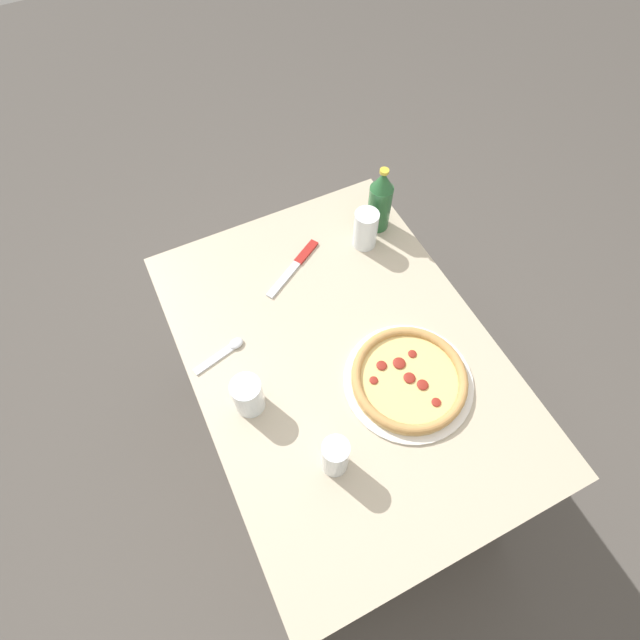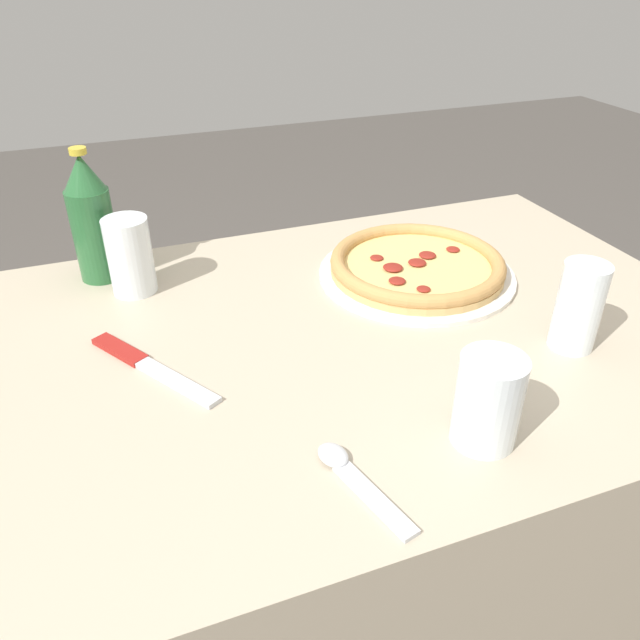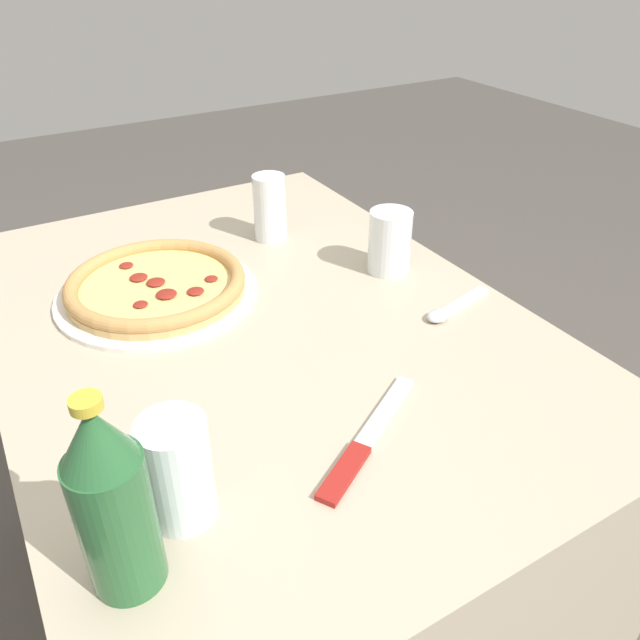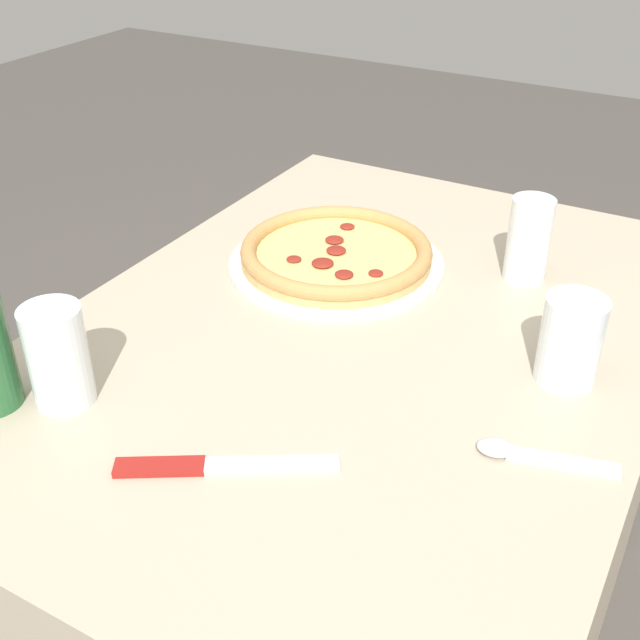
{
  "view_description": "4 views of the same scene",
  "coord_description": "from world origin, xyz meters",
  "px_view_note": "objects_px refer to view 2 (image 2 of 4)",
  "views": [
    {
      "loc": [
        -0.51,
        0.32,
        1.94
      ],
      "look_at": [
        0.09,
        0.03,
        0.83
      ],
      "focal_mm": 28.0,
      "sensor_mm": 36.0,
      "label": 1
    },
    {
      "loc": [
        0.35,
        0.71,
        1.26
      ],
      "look_at": [
        0.09,
        0.03,
        0.81
      ],
      "focal_mm": 35.0,
      "sensor_mm": 36.0,
      "label": 2
    },
    {
      "loc": [
        0.77,
        -0.34,
        1.3
      ],
      "look_at": [
        0.14,
        0.03,
        0.82
      ],
      "focal_mm": 35.0,
      "sensor_mm": 36.0,
      "label": 3
    },
    {
      "loc": [
        0.83,
        0.4,
        1.35
      ],
      "look_at": [
        0.12,
        0.0,
        0.84
      ],
      "focal_mm": 45.0,
      "sensor_mm": 36.0,
      "label": 4
    }
  ],
  "objects_px": {
    "glass_cola": "(488,404)",
    "glass_water": "(578,311)",
    "knife": "(147,365)",
    "glass_lemonade": "(130,258)",
    "spoon": "(351,474)",
    "pizza_veggie": "(417,266)",
    "beer_bottle": "(92,219)"
  },
  "relations": [
    {
      "from": "glass_cola",
      "to": "glass_water",
      "type": "bearing_deg",
      "value": -151.69
    },
    {
      "from": "glass_water",
      "to": "knife",
      "type": "relative_size",
      "value": 0.59
    },
    {
      "from": "glass_lemonade",
      "to": "knife",
      "type": "distance_m",
      "value": 0.23
    },
    {
      "from": "glass_lemonade",
      "to": "glass_cola",
      "type": "bearing_deg",
      "value": 123.45
    },
    {
      "from": "spoon",
      "to": "glass_lemonade",
      "type": "bearing_deg",
      "value": -71.76
    },
    {
      "from": "glass_water",
      "to": "glass_lemonade",
      "type": "relative_size",
      "value": 1.02
    },
    {
      "from": "pizza_veggie",
      "to": "glass_water",
      "type": "height_order",
      "value": "glass_water"
    },
    {
      "from": "glass_cola",
      "to": "beer_bottle",
      "type": "bearing_deg",
      "value": -56.56
    },
    {
      "from": "knife",
      "to": "spoon",
      "type": "relative_size",
      "value": 1.41
    },
    {
      "from": "knife",
      "to": "spoon",
      "type": "xyz_separation_m",
      "value": [
        -0.18,
        0.28,
        0.0
      ]
    },
    {
      "from": "pizza_veggie",
      "to": "glass_water",
      "type": "relative_size",
      "value": 2.61
    },
    {
      "from": "pizza_veggie",
      "to": "knife",
      "type": "relative_size",
      "value": 1.54
    },
    {
      "from": "glass_lemonade",
      "to": "beer_bottle",
      "type": "distance_m",
      "value": 0.1
    },
    {
      "from": "glass_cola",
      "to": "knife",
      "type": "xyz_separation_m",
      "value": [
        0.34,
        -0.28,
        -0.05
      ]
    },
    {
      "from": "beer_bottle",
      "to": "spoon",
      "type": "bearing_deg",
      "value": 110.28
    },
    {
      "from": "glass_cola",
      "to": "knife",
      "type": "bearing_deg",
      "value": -39.04
    },
    {
      "from": "glass_cola",
      "to": "beer_bottle",
      "type": "distance_m",
      "value": 0.69
    },
    {
      "from": "pizza_veggie",
      "to": "glass_cola",
      "type": "bearing_deg",
      "value": 72.59
    },
    {
      "from": "spoon",
      "to": "knife",
      "type": "bearing_deg",
      "value": -57.72
    },
    {
      "from": "spoon",
      "to": "glass_water",
      "type": "bearing_deg",
      "value": -162.47
    },
    {
      "from": "glass_water",
      "to": "glass_lemonade",
      "type": "height_order",
      "value": "glass_water"
    },
    {
      "from": "glass_water",
      "to": "glass_lemonade",
      "type": "distance_m",
      "value": 0.68
    },
    {
      "from": "beer_bottle",
      "to": "spoon",
      "type": "xyz_separation_m",
      "value": [
        -0.21,
        0.58,
        -0.1
      ]
    },
    {
      "from": "glass_water",
      "to": "beer_bottle",
      "type": "relative_size",
      "value": 0.58
    },
    {
      "from": "glass_cola",
      "to": "knife",
      "type": "distance_m",
      "value": 0.45
    },
    {
      "from": "glass_lemonade",
      "to": "knife",
      "type": "height_order",
      "value": "glass_lemonade"
    },
    {
      "from": "glass_water",
      "to": "knife",
      "type": "bearing_deg",
      "value": -15.48
    },
    {
      "from": "glass_cola",
      "to": "glass_lemonade",
      "type": "relative_size",
      "value": 0.89
    },
    {
      "from": "beer_bottle",
      "to": "glass_lemonade",
      "type": "bearing_deg",
      "value": 123.32
    },
    {
      "from": "glass_lemonade",
      "to": "pizza_veggie",
      "type": "bearing_deg",
      "value": 165.29
    },
    {
      "from": "glass_water",
      "to": "beer_bottle",
      "type": "height_order",
      "value": "beer_bottle"
    },
    {
      "from": "pizza_veggie",
      "to": "glass_lemonade",
      "type": "relative_size",
      "value": 2.66
    }
  ]
}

